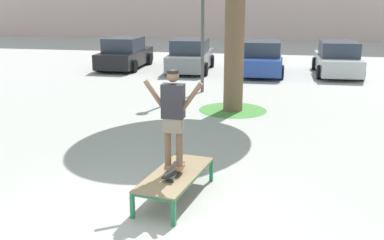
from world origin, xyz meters
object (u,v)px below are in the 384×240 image
Objects in this scene: skate_box at (175,176)px; car_black at (125,54)px; skateboard at (174,170)px; skater at (173,113)px; car_grey at (190,56)px; car_blue at (262,59)px; car_silver at (337,59)px.

skate_box is 0.47× the size of car_black.
skateboard is (-0.01, -0.06, 0.12)m from skate_box.
skateboard is 0.99m from skater.
skater is at bearing -80.03° from car_grey.
car_blue and car_silver have the same top height.
car_blue is at bearing 86.24° from skateboard.
car_silver is (4.22, 13.97, -0.84)m from skater.
car_grey is at bearing 99.97° from skateboard.
car_black is at bearing 112.20° from skateboard.
car_silver is at bearing -0.84° from car_black.
car_blue is (0.90, 13.63, -0.84)m from skater.
car_black is 0.99× the size of car_blue.
skateboard reaches higher than skate_box.
car_blue is at bearing -3.67° from car_grey.
skater is at bearing -106.82° from car_silver.
car_black reaches higher than skateboard.
car_blue is (0.88, 13.57, 0.28)m from skate_box.
skate_box is 15.20m from car_black.
car_grey and car_blue have the same top height.
car_grey is (3.33, -0.28, 0.00)m from car_black.
skate_box is 1.12m from skater.
skater is at bearing -93.76° from car_blue.
car_silver is (6.66, 0.13, 0.00)m from car_grey.
car_silver is at bearing 5.90° from car_blue.
skater reaches higher than car_grey.
car_black is (-5.76, 14.12, -0.84)m from skater.
skate_box is 1.18× the size of skater.
car_grey reaches higher than skate_box.
car_black is 9.99m from car_silver.
car_blue is (3.33, -0.21, 0.00)m from car_grey.
skateboard is 0.19× the size of car_blue.
car_grey is at bearing 100.05° from skate_box.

